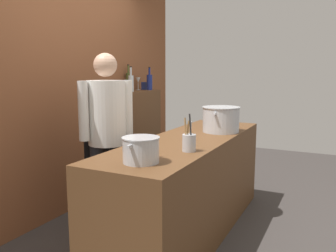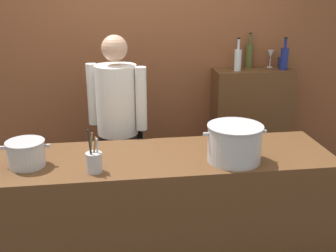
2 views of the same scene
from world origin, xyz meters
TOP-DOWN VIEW (x-y plane):
  - ground_plane at (0.00, 0.00)m, footprint 8.00×8.00m
  - brick_back_panel at (0.00, 1.40)m, footprint 4.40×0.10m
  - prep_counter at (0.00, 0.00)m, footprint 2.38×0.70m
  - bar_cabinet at (1.04, 1.19)m, footprint 0.76×0.32m
  - chef at (-0.30, 0.68)m, footprint 0.48×0.41m
  - stockpot_large at (0.46, -0.15)m, footprint 0.43×0.38m
  - stockpot_small at (-0.91, -0.05)m, footprint 0.31×0.25m
  - utensil_crock at (-0.47, -0.20)m, footprint 0.10×0.10m
  - wine_bottle_clear at (0.87, 1.16)m, footprint 0.07×0.07m
  - wine_bottle_olive at (1.02, 1.29)m, footprint 0.07×0.07m
  - wine_bottle_cobalt at (1.33, 1.15)m, footprint 0.08×0.08m
  - wine_glass_wide at (1.24, 1.28)m, footprint 0.07×0.07m
  - spice_tin_navy at (1.35, 1.24)m, footprint 0.07×0.07m

SIDE VIEW (x-z plane):
  - ground_plane at x=0.00m, z-range 0.00..0.00m
  - prep_counter at x=0.00m, z-range 0.00..0.90m
  - bar_cabinet at x=1.04m, z-range 0.00..1.25m
  - chef at x=-0.30m, z-range 0.13..1.79m
  - utensil_crock at x=-0.47m, z-range 0.83..1.12m
  - stockpot_small at x=-0.91m, z-range 0.90..1.07m
  - stockpot_large at x=0.46m, z-range 0.90..1.15m
  - spice_tin_navy at x=1.35m, z-range 1.25..1.35m
  - wine_bottle_clear at x=0.87m, z-range 1.20..1.51m
  - wine_bottle_cobalt at x=1.33m, z-range 1.20..1.51m
  - wine_glass_wide at x=1.24m, z-range 1.29..1.46m
  - wine_bottle_olive at x=1.02m, z-range 1.20..1.54m
  - brick_back_panel at x=0.00m, z-range 0.00..3.00m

